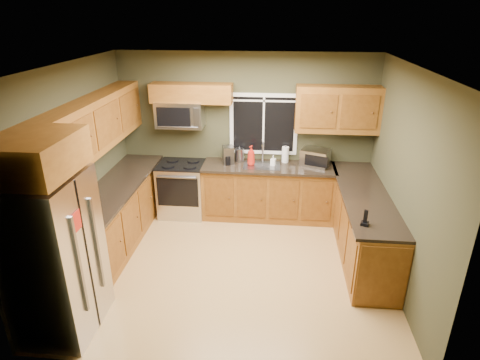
% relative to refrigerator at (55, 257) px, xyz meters
% --- Properties ---
extents(floor, '(4.20, 4.20, 0.00)m').
position_rel_refrigerator_xyz_m(floor, '(1.74, 1.30, -0.90)').
color(floor, '#AD854C').
rests_on(floor, ground).
extents(ceiling, '(4.20, 4.20, 0.00)m').
position_rel_refrigerator_xyz_m(ceiling, '(1.74, 1.30, 1.80)').
color(ceiling, white).
rests_on(ceiling, back_wall).
extents(back_wall, '(4.20, 0.00, 4.20)m').
position_rel_refrigerator_xyz_m(back_wall, '(1.74, 3.10, 0.45)').
color(back_wall, '#383924').
rests_on(back_wall, ground).
extents(front_wall, '(4.20, 0.00, 4.20)m').
position_rel_refrigerator_xyz_m(front_wall, '(1.74, -0.50, 0.45)').
color(front_wall, '#383924').
rests_on(front_wall, ground).
extents(left_wall, '(0.00, 3.60, 3.60)m').
position_rel_refrigerator_xyz_m(left_wall, '(-0.36, 1.30, 0.45)').
color(left_wall, '#383924').
rests_on(left_wall, ground).
extents(right_wall, '(0.00, 3.60, 3.60)m').
position_rel_refrigerator_xyz_m(right_wall, '(3.84, 1.30, 0.45)').
color(right_wall, '#383924').
rests_on(right_wall, ground).
extents(window, '(1.12, 0.03, 1.02)m').
position_rel_refrigerator_xyz_m(window, '(2.04, 3.08, 0.65)').
color(window, white).
rests_on(window, back_wall).
extents(base_cabinets_left, '(0.60, 2.65, 0.90)m').
position_rel_refrigerator_xyz_m(base_cabinets_left, '(-0.06, 1.78, -0.45)').
color(base_cabinets_left, brown).
rests_on(base_cabinets_left, ground).
extents(countertop_left, '(0.65, 2.65, 0.04)m').
position_rel_refrigerator_xyz_m(countertop_left, '(-0.04, 1.78, 0.02)').
color(countertop_left, black).
rests_on(countertop_left, base_cabinets_left).
extents(base_cabinets_back, '(2.17, 0.60, 0.90)m').
position_rel_refrigerator_xyz_m(base_cabinets_back, '(2.15, 2.80, -0.45)').
color(base_cabinets_back, brown).
rests_on(base_cabinets_back, ground).
extents(countertop_back, '(2.17, 0.65, 0.04)m').
position_rel_refrigerator_xyz_m(countertop_back, '(2.15, 2.78, 0.02)').
color(countertop_back, black).
rests_on(countertop_back, base_cabinets_back).
extents(base_cabinets_peninsula, '(0.60, 2.52, 0.90)m').
position_rel_refrigerator_xyz_m(base_cabinets_peninsula, '(3.54, 1.84, -0.45)').
color(base_cabinets_peninsula, brown).
rests_on(base_cabinets_peninsula, ground).
extents(countertop_peninsula, '(0.65, 2.50, 0.04)m').
position_rel_refrigerator_xyz_m(countertop_peninsula, '(3.51, 1.85, 0.02)').
color(countertop_peninsula, black).
rests_on(countertop_peninsula, base_cabinets_peninsula).
extents(upper_cabinets_left, '(0.33, 2.65, 0.72)m').
position_rel_refrigerator_xyz_m(upper_cabinets_left, '(-0.20, 1.78, 0.96)').
color(upper_cabinets_left, brown).
rests_on(upper_cabinets_left, left_wall).
extents(upper_cabinets_back_left, '(1.30, 0.33, 0.30)m').
position_rel_refrigerator_xyz_m(upper_cabinets_back_left, '(0.89, 2.94, 1.17)').
color(upper_cabinets_back_left, brown).
rests_on(upper_cabinets_back_left, back_wall).
extents(upper_cabinets_back_right, '(1.30, 0.33, 0.72)m').
position_rel_refrigerator_xyz_m(upper_cabinets_back_right, '(3.19, 2.94, 0.96)').
color(upper_cabinets_back_right, brown).
rests_on(upper_cabinets_back_right, back_wall).
extents(upper_cabinet_over_fridge, '(0.72, 0.90, 0.38)m').
position_rel_refrigerator_xyz_m(upper_cabinet_over_fridge, '(-0.00, 0.00, 1.13)').
color(upper_cabinet_over_fridge, brown).
rests_on(upper_cabinet_over_fridge, left_wall).
extents(refrigerator, '(0.74, 0.90, 1.80)m').
position_rel_refrigerator_xyz_m(refrigerator, '(0.00, 0.00, 0.00)').
color(refrigerator, '#B7B7BC').
rests_on(refrigerator, ground).
extents(range, '(0.76, 0.69, 0.94)m').
position_rel_refrigerator_xyz_m(range, '(0.69, 2.77, -0.43)').
color(range, '#B7B7BC').
rests_on(range, ground).
extents(microwave, '(0.76, 0.41, 0.42)m').
position_rel_refrigerator_xyz_m(microwave, '(0.69, 2.91, 0.83)').
color(microwave, '#B7B7BC').
rests_on(microwave, back_wall).
extents(sink, '(0.60, 0.42, 0.36)m').
position_rel_refrigerator_xyz_m(sink, '(2.04, 2.79, 0.05)').
color(sink, slate).
rests_on(sink, countertop_back).
extents(toaster_oven, '(0.52, 0.47, 0.27)m').
position_rel_refrigerator_xyz_m(toaster_oven, '(2.90, 2.87, 0.18)').
color(toaster_oven, '#B7B7BC').
rests_on(toaster_oven, countertop_back).
extents(coffee_maker, '(0.23, 0.27, 0.29)m').
position_rel_refrigerator_xyz_m(coffee_maker, '(1.48, 2.83, 0.18)').
color(coffee_maker, slate).
rests_on(coffee_maker, countertop_back).
extents(kettle, '(0.19, 0.19, 0.27)m').
position_rel_refrigerator_xyz_m(kettle, '(1.65, 2.95, 0.16)').
color(kettle, '#B7B7BC').
rests_on(kettle, countertop_back).
extents(paper_towel_roll, '(0.14, 0.14, 0.29)m').
position_rel_refrigerator_xyz_m(paper_towel_roll, '(2.41, 2.98, 0.17)').
color(paper_towel_roll, white).
rests_on(paper_towel_roll, countertop_back).
extents(soap_bottle_a, '(0.16, 0.16, 0.32)m').
position_rel_refrigerator_xyz_m(soap_bottle_a, '(1.86, 2.80, 0.20)').
color(soap_bottle_a, red).
rests_on(soap_bottle_a, countertop_back).
extents(soap_bottle_b, '(0.10, 0.10, 0.17)m').
position_rel_refrigerator_xyz_m(soap_bottle_b, '(2.22, 2.80, 0.12)').
color(soap_bottle_b, white).
rests_on(soap_bottle_b, countertop_back).
extents(soap_bottle_c, '(0.15, 0.15, 0.15)m').
position_rel_refrigerator_xyz_m(soap_bottle_c, '(1.67, 3.00, 0.11)').
color(soap_bottle_c, white).
rests_on(soap_bottle_c, countertop_back).
extents(cordless_phone, '(0.11, 0.11, 0.20)m').
position_rel_refrigerator_xyz_m(cordless_phone, '(3.34, 0.93, 0.10)').
color(cordless_phone, black).
rests_on(cordless_phone, countertop_peninsula).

